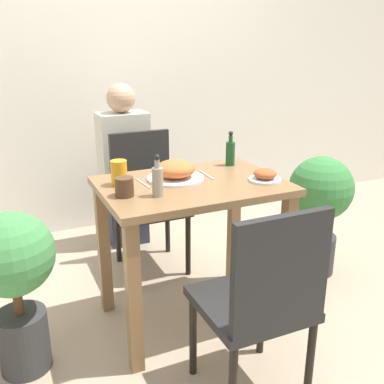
{
  "coord_description": "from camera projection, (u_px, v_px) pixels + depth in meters",
  "views": [
    {
      "loc": [
        -0.87,
        -1.93,
        1.46
      ],
      "look_at": [
        0.0,
        0.0,
        0.73
      ],
      "focal_mm": 42.0,
      "sensor_mm": 36.0,
      "label": 1
    }
  ],
  "objects": [
    {
      "name": "ground_plane",
      "position": [
        192.0,
        316.0,
        2.48
      ],
      "size": [
        16.0,
        16.0,
        0.0
      ],
      "primitive_type": "plane",
      "color": "tan"
    },
    {
      "name": "wall_back",
      "position": [
        109.0,
        60.0,
        3.37
      ],
      "size": [
        8.0,
        0.05,
        2.6
      ],
      "color": "white",
      "rests_on": "ground_plane"
    },
    {
      "name": "dining_table",
      "position": [
        192.0,
        211.0,
        2.28
      ],
      "size": [
        0.91,
        0.64,
        0.78
      ],
      "color": "olive",
      "rests_on": "ground_plane"
    },
    {
      "name": "chair_near",
      "position": [
        263.0,
        297.0,
        1.75
      ],
      "size": [
        0.42,
        0.42,
        0.89
      ],
      "rotation": [
        0.0,
        0.0,
        3.14
      ],
      "color": "black",
      "rests_on": "ground_plane"
    },
    {
      "name": "chair_far",
      "position": [
        147.0,
        193.0,
        2.92
      ],
      "size": [
        0.42,
        0.42,
        0.89
      ],
      "color": "black",
      "rests_on": "ground_plane"
    },
    {
      "name": "food_plate",
      "position": [
        175.0,
        171.0,
        2.26
      ],
      "size": [
        0.29,
        0.29,
        0.1
      ],
      "color": "white",
      "rests_on": "dining_table"
    },
    {
      "name": "side_plate",
      "position": [
        265.0,
        176.0,
        2.25
      ],
      "size": [
        0.17,
        0.17,
        0.06
      ],
      "color": "white",
      "rests_on": "dining_table"
    },
    {
      "name": "drink_cup",
      "position": [
        124.0,
        187.0,
        2.02
      ],
      "size": [
        0.09,
        0.09,
        0.09
      ],
      "color": "#4C331E",
      "rests_on": "dining_table"
    },
    {
      "name": "juice_glass",
      "position": [
        119.0,
        173.0,
        2.17
      ],
      "size": [
        0.08,
        0.08,
        0.12
      ],
      "color": "orange",
      "rests_on": "dining_table"
    },
    {
      "name": "sauce_bottle",
      "position": [
        230.0,
        152.0,
        2.51
      ],
      "size": [
        0.05,
        0.05,
        0.19
      ],
      "color": "#194C23",
      "rests_on": "dining_table"
    },
    {
      "name": "condiment_bottle",
      "position": [
        158.0,
        180.0,
        2.01
      ],
      "size": [
        0.05,
        0.05,
        0.19
      ],
      "color": "gray",
      "rests_on": "dining_table"
    },
    {
      "name": "fork_utensil",
      "position": [
        143.0,
        183.0,
        2.21
      ],
      "size": [
        0.02,
        0.17,
        0.0
      ],
      "rotation": [
        0.0,
        0.0,
        1.65
      ],
      "color": "silver",
      "rests_on": "dining_table"
    },
    {
      "name": "spoon_utensil",
      "position": [
        206.0,
        175.0,
        2.35
      ],
      "size": [
        0.01,
        0.17,
        0.0
      ],
      "rotation": [
        0.0,
        0.0,
        1.55
      ],
      "color": "silver",
      "rests_on": "dining_table"
    },
    {
      "name": "potted_plant_left",
      "position": [
        14.0,
        275.0,
        1.95
      ],
      "size": [
        0.37,
        0.37,
        0.77
      ],
      "color": "#333333",
      "rests_on": "ground_plane"
    },
    {
      "name": "potted_plant_right",
      "position": [
        320.0,
        202.0,
        2.82
      ],
      "size": [
        0.4,
        0.4,
        0.77
      ],
      "color": "#333333",
      "rests_on": "ground_plane"
    },
    {
      "name": "person_figure",
      "position": [
        124.0,
        167.0,
        3.22
      ],
      "size": [
        0.34,
        0.22,
        1.17
      ],
      "color": "#2D3347",
      "rests_on": "ground_plane"
    }
  ]
}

